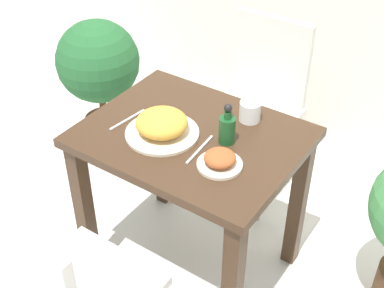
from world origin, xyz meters
TOP-DOWN VIEW (x-y plane):
  - ground_plane at (0.00, 0.00)m, footprint 16.00×16.00m
  - dining_table at (0.00, 0.00)m, footprint 0.82×0.64m
  - chair_far at (-0.07, 0.67)m, footprint 0.42×0.42m
  - food_plate at (-0.09, -0.07)m, footprint 0.28×0.28m
  - side_plate at (0.19, -0.11)m, footprint 0.16×0.16m
  - drink_cup at (0.13, 0.20)m, footprint 0.08×0.08m
  - sauce_bottle at (0.13, 0.03)m, footprint 0.06×0.06m
  - fork_utensil at (-0.26, -0.07)m, footprint 0.03×0.18m
  - spoon_utensil at (0.08, -0.07)m, footprint 0.02×0.19m
  - potted_plant_left at (-0.84, 0.38)m, footprint 0.43×0.43m

SIDE VIEW (x-z plane):
  - ground_plane at x=0.00m, z-range 0.00..0.00m
  - chair_far at x=-0.07m, z-range 0.06..0.96m
  - potted_plant_left at x=-0.84m, z-range 0.13..0.96m
  - dining_table at x=0.00m, z-range 0.22..0.95m
  - fork_utensil at x=-0.26m, z-range 0.73..0.73m
  - spoon_utensil at x=0.08m, z-range 0.73..0.73m
  - side_plate at x=0.19m, z-range 0.72..0.78m
  - drink_cup at x=0.13m, z-range 0.73..0.81m
  - food_plate at x=-0.09m, z-range 0.72..0.82m
  - sauce_bottle at x=0.13m, z-range 0.71..0.87m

